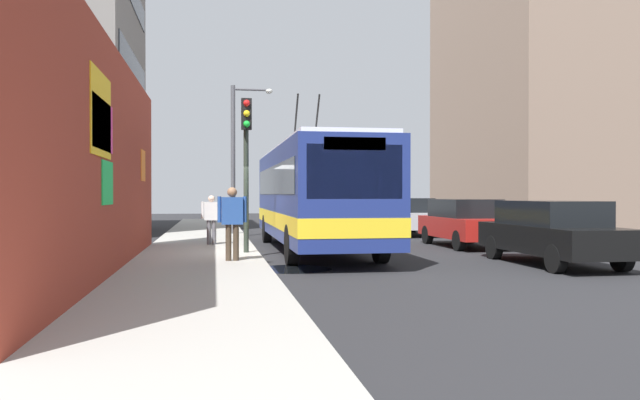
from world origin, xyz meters
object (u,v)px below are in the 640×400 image
at_px(pedestrian_midblock, 211,216).
at_px(city_bus, 314,193).
at_px(traffic_light, 246,149).
at_px(parked_car_champagne, 374,212).
at_px(pedestrian_at_curb, 232,217).
at_px(parked_car_black, 552,231).
at_px(street_lamp, 238,148).
at_px(parked_car_red, 465,222).
at_px(parked_car_silver, 406,215).

bearing_deg(pedestrian_midblock, city_bus, -111.40).
relative_size(city_bus, traffic_light, 2.69).
xyz_separation_m(parked_car_champagne, pedestrian_midblock, (-11.27, 8.30, 0.22)).
relative_size(city_bus, parked_car_champagne, 2.46).
distance_m(city_bus, pedestrian_at_curb, 4.62).
distance_m(parked_car_black, pedestrian_at_curb, 7.85).
height_order(traffic_light, street_lamp, street_lamp).
bearing_deg(street_lamp, parked_car_black, -147.42).
relative_size(parked_car_black, traffic_light, 1.10).
bearing_deg(parked_car_black, parked_car_red, 0.00).
relative_size(parked_car_silver, pedestrian_midblock, 3.09).
bearing_deg(parked_car_black, street_lamp, 32.58).
relative_size(pedestrian_at_curb, street_lamp, 0.29).
bearing_deg(pedestrian_at_curb, parked_car_red, -60.03).
relative_size(parked_car_champagne, pedestrian_midblock, 2.95).
distance_m(city_bus, parked_car_black, 7.04).
distance_m(city_bus, parked_car_champagne, 13.55).
height_order(parked_car_silver, traffic_light, traffic_light).
height_order(parked_car_red, pedestrian_midblock, pedestrian_midblock).
relative_size(parked_car_red, parked_car_silver, 0.90).
distance_m(parked_car_black, parked_car_red, 5.37).
bearing_deg(parked_car_silver, street_lamp, 92.80).
relative_size(city_bus, pedestrian_midblock, 7.27).
bearing_deg(parked_car_silver, city_bus, 143.56).
distance_m(pedestrian_at_curb, traffic_light, 2.70).
xyz_separation_m(parked_car_red, parked_car_champagne, (11.76, -0.00, 0.00)).
height_order(parked_car_champagne, street_lamp, street_lamp).
distance_m(parked_car_black, traffic_light, 8.17).
distance_m(parked_car_champagne, pedestrian_midblock, 13.99).
xyz_separation_m(parked_car_silver, parked_car_champagne, (5.44, 0.00, -0.00)).
relative_size(parked_car_silver, street_lamp, 0.80).
distance_m(parked_car_red, pedestrian_at_curb, 9.00).
relative_size(parked_car_black, pedestrian_at_curb, 2.63).
xyz_separation_m(parked_car_black, parked_car_champagne, (17.13, -0.00, -0.00)).
xyz_separation_m(parked_car_silver, pedestrian_at_curb, (-10.82, 7.79, 0.36)).
height_order(parked_car_black, parked_car_red, same).
xyz_separation_m(city_bus, parked_car_silver, (7.04, -5.20, -0.95)).
bearing_deg(parked_car_champagne, pedestrian_at_curb, 154.40).
xyz_separation_m(traffic_light, street_lamp, (8.48, -0.10, 0.65)).
bearing_deg(parked_car_black, city_bus, 48.16).
height_order(pedestrian_midblock, street_lamp, street_lamp).
bearing_deg(pedestrian_at_curb, street_lamp, -2.95).
distance_m(parked_car_black, parked_car_silver, 11.70).
height_order(parked_car_black, street_lamp, street_lamp).
relative_size(pedestrian_at_curb, traffic_light, 0.42).
xyz_separation_m(city_bus, parked_car_red, (0.71, -5.20, -0.96)).
height_order(city_bus, traffic_light, city_bus).
xyz_separation_m(parked_car_champagne, pedestrian_at_curb, (-16.26, 7.79, 0.36)).
bearing_deg(pedestrian_midblock, parked_car_champagne, -36.37).
bearing_deg(parked_car_champagne, traffic_light, 152.75).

